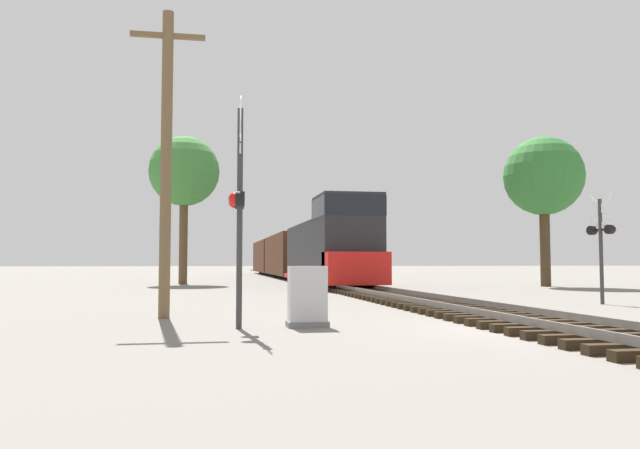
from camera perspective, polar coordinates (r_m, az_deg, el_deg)
name	(u,v)px	position (r m, az deg, el deg)	size (l,w,h in m)	color
ground_plane	(546,330)	(13.37, 19.95, -9.02)	(400.00, 400.00, 0.00)	slate
rail_track_bed	(546,323)	(13.36, 19.94, -8.44)	(2.60, 160.00, 0.31)	black
freight_train	(292,255)	(50.56, -2.59, -2.78)	(2.97, 48.29, 4.60)	#232326
crossing_signal_near	(239,203)	(12.82, -7.45, 1.96)	(0.35, 1.00, 4.67)	#333333
crossing_signal_far	(601,237)	(21.93, 24.33, -1.01)	(0.52, 1.01, 3.54)	#333333
relay_cabinet	(307,297)	(13.04, -1.16, -6.64)	(0.85, 0.54, 1.26)	slate
utility_pole	(166,157)	(15.63, -13.88, 6.01)	(1.80, 0.27, 7.49)	brown
tree_far_right	(544,177)	(36.97, 19.77, 4.11)	(4.38, 4.38, 8.34)	#473521
tree_mid_background	(184,172)	(39.45, -12.31, 4.68)	(4.31, 4.31, 9.11)	brown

